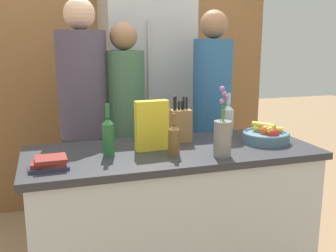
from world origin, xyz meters
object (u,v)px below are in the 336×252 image
object	(u,v)px
coffee_mug	(144,133)
book_stack	(49,163)
bottle_vinegar	(228,119)
bottle_wine	(108,136)
cereal_box	(152,126)
flower_vase	(223,137)
person_at_sink	(84,114)
refrigerator	(146,100)
fruit_bowl	(266,135)
bottle_oil	(174,139)
person_in_red_tee	(212,112)
person_in_blue	(126,123)
knife_block	(180,125)

from	to	relation	value
coffee_mug	book_stack	size ratio (longest dim) A/B	0.58
bottle_vinegar	bottle_wine	distance (m)	0.85
cereal_box	flower_vase	bearing A→B (deg)	-35.71
person_at_sink	bottle_wine	bearing A→B (deg)	-110.64
person_at_sink	refrigerator	bearing A→B (deg)	16.84
fruit_bowl	bottle_wine	size ratio (longest dim) A/B	0.99
flower_vase	bottle_vinegar	size ratio (longest dim) A/B	1.34
flower_vase	bottle_wine	xyz separation A→B (m)	(-0.59, 0.19, 0.00)
flower_vase	bottle_oil	xyz separation A→B (m)	(-0.25, 0.09, -0.02)
coffee_mug	fruit_bowl	bearing A→B (deg)	-20.35
bottle_oil	refrigerator	bearing A→B (deg)	82.15
bottle_vinegar	person_at_sink	size ratio (longest dim) A/B	0.16
cereal_box	bottle_wine	bearing A→B (deg)	-168.72
bottle_wine	person_in_red_tee	xyz separation A→B (m)	(0.88, 0.62, -0.03)
coffee_mug	person_in_blue	xyz separation A→B (m)	(-0.03, 0.42, -0.02)
fruit_bowl	knife_block	size ratio (longest dim) A/B	1.01
flower_vase	person_in_red_tee	size ratio (longest dim) A/B	0.22
fruit_bowl	cereal_box	world-z (taller)	cereal_box
cereal_box	person_in_red_tee	bearing A→B (deg)	42.30
bottle_oil	person_at_sink	xyz separation A→B (m)	(-0.40, 0.79, 0.02)
cereal_box	refrigerator	bearing A→B (deg)	77.19
refrigerator	cereal_box	distance (m)	1.21
fruit_bowl	flower_vase	xyz separation A→B (m)	(-0.39, -0.19, 0.07)
bottle_oil	person_in_blue	world-z (taller)	person_in_blue
fruit_bowl	person_at_sink	world-z (taller)	person_at_sink
person_at_sink	cereal_box	bearing A→B (deg)	-89.26
refrigerator	flower_vase	xyz separation A→B (m)	(0.06, -1.42, 0.00)
book_stack	cereal_box	bearing A→B (deg)	17.16
coffee_mug	bottle_vinegar	distance (m)	0.56
bottle_oil	person_at_sink	bearing A→B (deg)	117.26
coffee_mug	bottle_wine	distance (m)	0.38
cereal_box	book_stack	bearing A→B (deg)	-162.84
refrigerator	person_at_sink	xyz separation A→B (m)	(-0.59, -0.54, 0.00)
fruit_bowl	coffee_mug	size ratio (longest dim) A/B	2.55
fruit_bowl	book_stack	bearing A→B (deg)	-174.41
person_at_sink	person_in_red_tee	bearing A→B (deg)	-30.32
cereal_box	coffee_mug	world-z (taller)	cereal_box
refrigerator	knife_block	world-z (taller)	refrigerator
cereal_box	bottle_vinegar	xyz separation A→B (m)	(0.56, 0.17, -0.03)
book_stack	person_in_blue	world-z (taller)	person_in_blue
fruit_bowl	person_in_blue	distance (m)	1.01
refrigerator	fruit_bowl	bearing A→B (deg)	-69.86
bottle_oil	person_at_sink	distance (m)	0.88
refrigerator	book_stack	bearing A→B (deg)	-121.74
cereal_box	person_in_red_tee	world-z (taller)	person_in_red_tee
flower_vase	person_in_red_tee	distance (m)	0.85
refrigerator	knife_block	size ratio (longest dim) A/B	7.16
knife_block	bottle_wine	xyz separation A→B (m)	(-0.48, -0.19, 0.01)
fruit_bowl	person_in_blue	bearing A→B (deg)	137.55
flower_vase	cereal_box	bearing A→B (deg)	144.29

